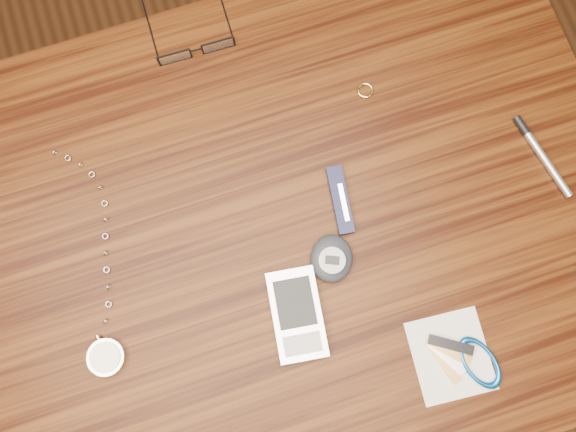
% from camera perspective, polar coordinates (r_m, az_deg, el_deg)
% --- Properties ---
extents(ground, '(3.80, 3.80, 0.00)m').
position_cam_1_polar(ground, '(1.48, -1.60, -6.57)').
color(ground, '#472814').
rests_on(ground, ground).
extents(desk, '(1.00, 0.70, 0.75)m').
position_cam_1_polar(desk, '(0.84, -2.81, -3.15)').
color(desk, '#371B08').
rests_on(desk, ground).
extents(eyeglasses, '(0.11, 0.12, 0.02)m').
position_cam_1_polar(eyeglasses, '(0.82, -9.39, 16.55)').
color(eyeglasses, black).
rests_on(eyeglasses, desk).
extents(gold_ring, '(0.03, 0.03, 0.00)m').
position_cam_1_polar(gold_ring, '(0.80, 7.85, 12.52)').
color(gold_ring, '#D8C05C').
rests_on(gold_ring, desk).
extents(pocket_watch, '(0.08, 0.31, 0.01)m').
position_cam_1_polar(pocket_watch, '(0.76, -18.04, -12.75)').
color(pocket_watch, '#B7B8BC').
rests_on(pocket_watch, desk).
extents(pda_phone, '(0.08, 0.12, 0.02)m').
position_cam_1_polar(pda_phone, '(0.72, 0.91, -9.95)').
color(pda_phone, silver).
rests_on(pda_phone, desk).
extents(pedometer, '(0.07, 0.08, 0.03)m').
position_cam_1_polar(pedometer, '(0.72, 4.45, -4.33)').
color(pedometer, '#1F232A').
rests_on(pedometer, desk).
extents(notepad_keys, '(0.12, 0.11, 0.01)m').
position_cam_1_polar(notepad_keys, '(0.76, 17.57, -13.68)').
color(notepad_keys, silver).
rests_on(notepad_keys, desk).
extents(pocket_knife, '(0.03, 0.09, 0.01)m').
position_cam_1_polar(pocket_knife, '(0.74, 5.32, 1.62)').
color(pocket_knife, black).
rests_on(pocket_knife, desk).
extents(silver_pen, '(0.04, 0.13, 0.01)m').
position_cam_1_polar(silver_pen, '(0.83, 24.07, 6.15)').
color(silver_pen, '#ADADB2').
rests_on(silver_pen, desk).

